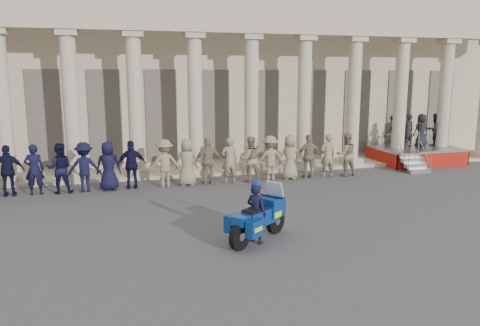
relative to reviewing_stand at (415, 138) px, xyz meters
name	(u,v)px	position (x,y,z in m)	size (l,w,h in m)	color
ground	(200,234)	(-12.72, -8.04, -1.32)	(90.00, 90.00, 0.00)	#414144
building	(152,75)	(-12.72, 6.70, 3.20)	(40.00, 12.50, 9.00)	tan
officer_rank	(88,167)	(-16.00, -1.94, -0.35)	(22.85, 0.74, 1.94)	black
reviewing_stand	(415,138)	(0.00, 0.00, 0.00)	(4.12, 3.98, 2.53)	gray
motorcycle	(259,217)	(-11.28, -9.04, -0.65)	(2.03, 1.71, 1.54)	black
rider	(256,211)	(-11.38, -9.13, -0.45)	(0.68, 0.72, 1.74)	black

